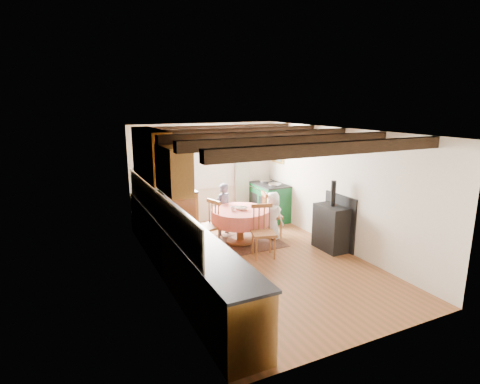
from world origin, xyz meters
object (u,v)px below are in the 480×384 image
chair_left (207,225)px  chair_right (272,214)px  chair_near (264,232)px  child_far (223,209)px  cup (233,209)px  dining_table (240,226)px  cast_iron_stove (332,216)px  aga_range (270,201)px  child_right (273,215)px

chair_left → chair_right: 1.54m
chair_near → child_far: child_far is taller
chair_near → chair_left: (-0.81, 0.84, -0.01)m
cup → dining_table: bearing=11.6°
cast_iron_stove → aga_range: bearing=92.8°
aga_range → cup: 1.97m
cast_iron_stove → child_right: (-0.73, 1.04, -0.18)m
chair_near → child_far: (-0.20, 1.48, 0.08)m
chair_left → cup: chair_left is taller
chair_right → cast_iron_stove: cast_iron_stove is taller
chair_near → aga_range: chair_near is taller
chair_left → chair_right: (1.54, 0.09, 0.01)m
aga_range → cup: (-1.55, -1.19, 0.30)m
chair_right → aga_range: size_ratio=0.98×
child_far → cup: child_far is taller
chair_near → child_right: size_ratio=0.97×
dining_table → chair_right: (0.80, 0.08, 0.14)m
aga_range → child_far: 1.58m
aga_range → child_right: 1.36m
chair_right → child_far: size_ratio=0.86×
chair_near → cast_iron_stove: cast_iron_stove is taller
aga_range → cup: aga_range is taller
dining_table → child_right: child_right is taller
cast_iron_stove → cup: (-1.66, 1.06, 0.07)m
dining_table → child_right: (0.74, -0.06, 0.15)m
chair_near → cup: chair_near is taller
chair_right → chair_near: bearing=157.7°
child_far → cup: bearing=66.4°
aga_range → chair_left: bearing=-151.0°
dining_table → child_far: child_far is taller
cup → cast_iron_stove: bearing=-32.7°
cup → child_far: bearing=84.4°
chair_right → child_right: child_right is taller
child_right → chair_right: bearing=-42.6°
chair_left → cast_iron_stove: size_ratio=0.71×
chair_right → chair_left: bearing=108.9°
dining_table → aga_range: aga_range is taller
child_far → child_right: bearing=123.4°
chair_near → aga_range: bearing=72.6°
chair_right → child_far: (-0.92, 0.55, 0.08)m
dining_table → child_right: bearing=-4.5°
aga_range → child_far: (-1.48, -0.52, 0.11)m
chair_left → child_far: size_ratio=0.85×
chair_right → cup: (-0.99, -0.11, 0.27)m
child_far → child_right: 1.10m
child_far → aga_range: bearing=-178.6°
aga_range → child_far: child_far is taller
dining_table → cup: 0.45m
cup → aga_range: bearing=37.5°
cast_iron_stove → child_far: cast_iron_stove is taller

